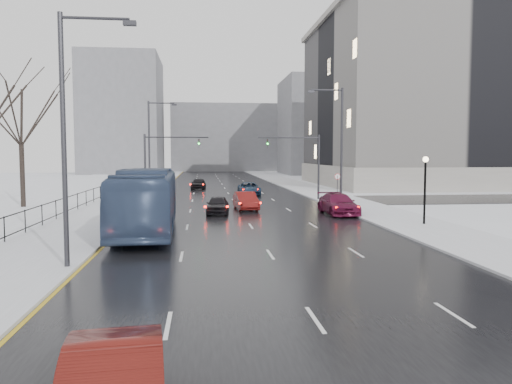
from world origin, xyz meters
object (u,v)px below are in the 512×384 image
object	(u,v)px
lamppost_r_mid	(425,180)
sedan_center_far	(198,184)
mast_signal_right	(308,159)
sedan_right_cross	(249,189)
streetlight_l_near	(69,128)
no_uturn_sign	(337,179)
streetlight_r_mid	(339,142)
bus	(146,201)
streetlight_l_far	(151,144)
sedan_center_near	(218,205)
sedan_right_near	(246,201)
tree_park_e	(24,208)
mast_signal_left	(156,159)
sedan_right_far	(338,204)

from	to	relation	value
lamppost_r_mid	sedan_center_far	distance (m)	38.12
mast_signal_right	sedan_right_cross	bearing A→B (deg)	125.81
streetlight_l_near	no_uturn_sign	size ratio (longest dim) A/B	3.70
mast_signal_right	streetlight_r_mid	bearing A→B (deg)	-84.00
no_uturn_sign	sedan_center_far	xyz separation A→B (m)	(-12.70, 21.18, -1.53)
no_uturn_sign	sedan_center_far	bearing A→B (deg)	120.94
mast_signal_right	bus	size ratio (longest dim) A/B	0.49
streetlight_l_far	lamppost_r_mid	size ratio (longest dim) A/B	2.34
sedan_center_near	sedan_right_near	bearing A→B (deg)	51.14
mast_signal_right	tree_park_e	bearing A→B (deg)	-171.10
mast_signal_left	sedan_center_near	xyz separation A→B (m)	(5.46, -10.17, -3.38)
sedan_right_far	sedan_center_far	world-z (taller)	sedan_right_far
bus	sedan_center_far	distance (m)	36.01
streetlight_l_near	sedan_center_far	distance (m)	45.68
bus	lamppost_r_mid	bearing A→B (deg)	0.49
mast_signal_left	sedan_right_cross	bearing A→B (deg)	36.80
tree_park_e	no_uturn_sign	world-z (taller)	tree_park_e
streetlight_l_far	sedan_right_near	size ratio (longest dim) A/B	2.23
streetlight_r_mid	mast_signal_left	xyz separation A→B (m)	(-15.49, 8.00, -1.51)
tree_park_e	streetlight_r_mid	world-z (taller)	streetlight_r_mid
lamppost_r_mid	no_uturn_sign	bearing A→B (deg)	97.33
mast_signal_left	sedan_center_near	size ratio (longest dim) A/B	1.61
streetlight_l_far	bus	size ratio (longest dim) A/B	0.75
tree_park_e	bus	xyz separation A→B (m)	(11.91, -14.70, 1.89)
lamppost_r_mid	streetlight_l_near	bearing A→B (deg)	-152.45
bus	streetlight_l_near	bearing A→B (deg)	-103.25
streetlight_r_mid	streetlight_l_far	xyz separation A→B (m)	(-16.33, 12.00, 0.00)
no_uturn_sign	sedan_right_near	size ratio (longest dim) A/B	0.60
sedan_right_far	streetlight_r_mid	bearing A→B (deg)	72.80
tree_park_e	streetlight_r_mid	xyz separation A→B (m)	(26.37, -4.00, 5.62)
sedan_right_cross	sedan_right_far	world-z (taller)	sedan_right_far
bus	sedan_right_near	world-z (taller)	bus
sedan_right_near	sedan_right_cross	bearing A→B (deg)	78.98
tree_park_e	sedan_center_near	world-z (taller)	tree_park_e
mast_signal_left	sedan_right_near	bearing A→B (deg)	-44.55
streetlight_l_far	sedan_center_near	xyz separation A→B (m)	(6.30, -14.18, -4.89)
tree_park_e	lamppost_r_mid	size ratio (longest dim) A/B	3.15
sedan_center_far	streetlight_r_mid	bearing A→B (deg)	-59.77
streetlight_r_mid	mast_signal_left	bearing A→B (deg)	152.69
streetlight_l_far	sedan_center_near	distance (m)	16.27
sedan_right_cross	streetlight_r_mid	bearing A→B (deg)	-67.79
mast_signal_right	sedan_center_near	distance (m)	14.12
sedan_center_near	sedan_right_cross	size ratio (longest dim) A/B	0.79
no_uturn_sign	sedan_right_far	size ratio (longest dim) A/B	0.50
no_uturn_sign	sedan_right_near	xyz separation A→B (m)	(-8.70, -3.70, -1.52)
streetlight_l_far	no_uturn_sign	xyz separation A→B (m)	(17.37, -8.00, -3.32)
sedan_right_far	sedan_center_far	size ratio (longest dim) A/B	1.26
tree_park_e	sedan_center_near	bearing A→B (deg)	-20.72
streetlight_l_near	mast_signal_left	size ratio (longest dim) A/B	1.54
tree_park_e	streetlight_l_far	bearing A→B (deg)	38.57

